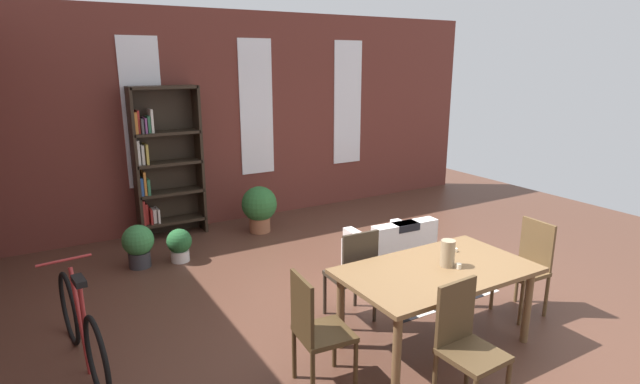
% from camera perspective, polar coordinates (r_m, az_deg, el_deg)
% --- Properties ---
extents(ground_plane, '(10.71, 10.71, 0.00)m').
position_cam_1_polar(ground_plane, '(5.13, 12.70, -14.59)').
color(ground_plane, '#523225').
extents(back_wall_brick, '(8.35, 0.12, 3.21)m').
position_cam_1_polar(back_wall_brick, '(8.07, -7.44, 8.41)').
color(back_wall_brick, brown).
rests_on(back_wall_brick, ground).
extents(window_pane_0, '(0.55, 0.02, 2.09)m').
position_cam_1_polar(window_pane_0, '(7.48, -19.54, 8.44)').
color(window_pane_0, white).
extents(window_pane_1, '(0.55, 0.02, 2.09)m').
position_cam_1_polar(window_pane_1, '(7.99, -7.28, 9.52)').
color(window_pane_1, white).
extents(window_pane_2, '(0.55, 0.02, 2.09)m').
position_cam_1_polar(window_pane_2, '(8.81, 3.16, 10.09)').
color(window_pane_2, white).
extents(dining_table, '(1.69, 0.98, 0.74)m').
position_cam_1_polar(dining_table, '(4.54, 13.18, -9.45)').
color(dining_table, brown).
rests_on(dining_table, ground).
extents(vase_on_table, '(0.13, 0.13, 0.24)m').
position_cam_1_polar(vase_on_table, '(4.53, 14.36, -6.78)').
color(vase_on_table, '#998466').
rests_on(vase_on_table, dining_table).
extents(tealight_candle_0, '(0.04, 0.04, 0.03)m').
position_cam_1_polar(tealight_candle_0, '(4.91, 15.16, -6.40)').
color(tealight_candle_0, silver).
rests_on(tealight_candle_0, dining_table).
extents(tealight_candle_1, '(0.04, 0.04, 0.05)m').
position_cam_1_polar(tealight_candle_1, '(4.54, 15.56, -8.15)').
color(tealight_candle_1, silver).
rests_on(tealight_candle_1, dining_table).
extents(dining_chair_near_left, '(0.42, 0.42, 0.95)m').
position_cam_1_polar(dining_chair_near_left, '(3.91, 16.28, -16.15)').
color(dining_chair_near_left, '#4B3720').
rests_on(dining_chair_near_left, ground).
extents(dining_chair_far_left, '(0.42, 0.42, 0.95)m').
position_cam_1_polar(dining_chair_far_left, '(4.87, 3.88, -9.13)').
color(dining_chair_far_left, '#342B20').
rests_on(dining_chair_far_left, ground).
extents(dining_chair_head_left, '(0.44, 0.44, 0.95)m').
position_cam_1_polar(dining_chair_head_left, '(3.94, -0.50, -15.27)').
color(dining_chair_head_left, '#3F2D18').
rests_on(dining_chair_head_left, ground).
extents(dining_chair_head_right, '(0.42, 0.42, 0.95)m').
position_cam_1_polar(dining_chair_head_right, '(5.45, 22.56, -7.62)').
color(dining_chair_head_right, brown).
rests_on(dining_chair_head_right, ground).
extents(bookshelf_tall, '(0.94, 0.33, 2.15)m').
position_cam_1_polar(bookshelf_tall, '(7.43, -17.49, 3.23)').
color(bookshelf_tall, '#2D2319').
rests_on(bookshelf_tall, ground).
extents(armchair_white, '(0.84, 0.84, 0.75)m').
position_cam_1_polar(armchair_white, '(5.97, 7.95, -7.07)').
color(armchair_white, silver).
rests_on(armchair_white, ground).
extents(bicycle_second, '(0.44, 1.66, 0.88)m').
position_cam_1_polar(bicycle_second, '(4.70, -25.56, -13.96)').
color(bicycle_second, black).
rests_on(bicycle_second, ground).
extents(potted_plant_by_shelf, '(0.52, 0.52, 0.69)m').
position_cam_1_polar(potted_plant_by_shelf, '(7.46, -6.94, -1.66)').
color(potted_plant_by_shelf, '#9E6042').
rests_on(potted_plant_by_shelf, ground).
extents(potted_plant_corner, '(0.31, 0.31, 0.43)m').
position_cam_1_polar(potted_plant_corner, '(6.61, -15.75, -5.73)').
color(potted_plant_corner, silver).
rests_on(potted_plant_corner, ground).
extents(potted_plant_window, '(0.38, 0.38, 0.54)m').
position_cam_1_polar(potted_plant_window, '(6.56, -20.03, -5.59)').
color(potted_plant_window, '#333338').
rests_on(potted_plant_window, ground).
extents(striped_rug, '(1.41, 0.88, 0.01)m').
position_cam_1_polar(striped_rug, '(5.80, 11.84, -10.89)').
color(striped_rug, black).
rests_on(striped_rug, ground).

